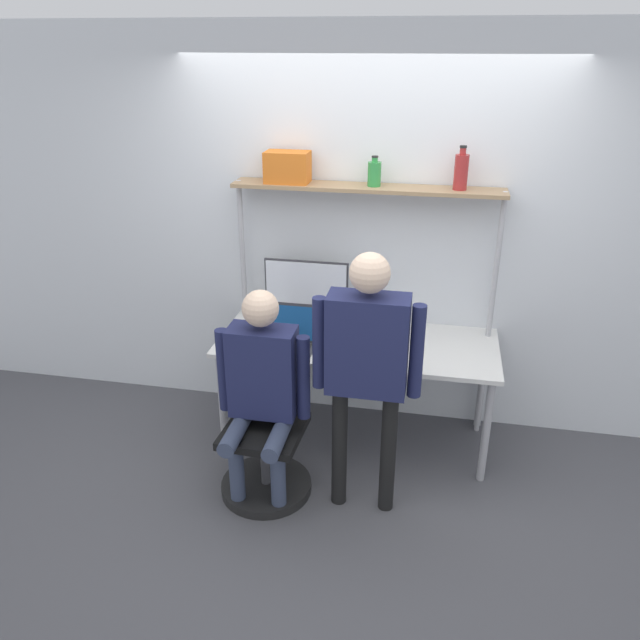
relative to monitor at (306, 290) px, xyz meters
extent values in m
plane|color=#4C4C51|center=(0.39, -0.58, -1.02)|extent=(12.00, 12.00, 0.00)
cube|color=silver|center=(0.39, 0.22, 0.33)|extent=(8.00, 0.06, 2.70)
cube|color=silver|center=(0.39, -0.19, -0.28)|extent=(1.83, 0.75, 0.03)
cylinder|color=#A5A5AA|center=(-0.47, -0.50, -0.65)|extent=(0.05, 0.05, 0.72)
cylinder|color=#A5A5AA|center=(1.24, -0.50, -0.65)|extent=(0.05, 0.05, 0.72)
cylinder|color=#A5A5AA|center=(-0.47, 0.13, -0.65)|extent=(0.05, 0.05, 0.72)
cylinder|color=#A5A5AA|center=(1.24, 0.13, -0.65)|extent=(0.05, 0.05, 0.72)
cube|color=#997A56|center=(0.39, 0.06, 0.70)|extent=(1.74, 0.23, 0.02)
cylinder|color=#B2B2B7|center=(-0.46, 0.06, -0.15)|extent=(0.04, 0.04, 1.73)
cylinder|color=#B2B2B7|center=(1.24, 0.06, -0.15)|extent=(0.04, 0.04, 1.73)
cylinder|color=#333338|center=(0.00, 0.00, -0.26)|extent=(0.23, 0.23, 0.01)
cylinder|color=#333338|center=(0.00, 0.00, -0.19)|extent=(0.06, 0.06, 0.13)
cube|color=#333338|center=(0.00, 0.00, 0.04)|extent=(0.58, 0.01, 0.34)
cube|color=silver|center=(0.00, 0.00, 0.04)|extent=(0.55, 0.02, 0.32)
cube|color=#333338|center=(-0.02, -0.36, -0.26)|extent=(0.31, 0.25, 0.01)
cube|color=black|center=(-0.02, -0.38, -0.25)|extent=(0.26, 0.14, 0.00)
cube|color=#333338|center=(-0.02, -0.26, -0.13)|extent=(0.31, 0.07, 0.25)
cube|color=#194C8C|center=(-0.02, -0.27, -0.13)|extent=(0.27, 0.05, 0.22)
cube|color=#264C8C|center=(0.22, -0.37, -0.26)|extent=(0.07, 0.15, 0.01)
cube|color=black|center=(0.22, -0.37, -0.25)|extent=(0.06, 0.13, 0.00)
cylinder|color=black|center=(-0.07, -0.87, -0.99)|extent=(0.56, 0.56, 0.06)
cylinder|color=#4C4C51|center=(-0.07, -0.87, -0.78)|extent=(0.06, 0.06, 0.35)
cube|color=black|center=(-0.07, -0.87, -0.58)|extent=(0.48, 0.48, 0.05)
cube|color=black|center=(-0.06, -0.66, -0.33)|extent=(0.42, 0.06, 0.45)
cylinder|color=#38425B|center=(-0.20, -1.04, -0.78)|extent=(0.09, 0.09, 0.46)
cylinder|color=#38425B|center=(0.05, -1.04, -0.78)|extent=(0.09, 0.09, 0.46)
cylinder|color=#38425B|center=(-0.20, -1.01, -0.51)|extent=(0.10, 0.38, 0.10)
cylinder|color=#38425B|center=(0.05, -1.01, -0.51)|extent=(0.10, 0.38, 0.10)
cube|color=#1E234C|center=(-0.07, -0.84, -0.19)|extent=(0.39, 0.20, 0.54)
cylinder|color=#1E234C|center=(-0.31, -0.84, -0.21)|extent=(0.08, 0.08, 0.52)
cylinder|color=#1E234C|center=(0.17, -0.84, -0.21)|extent=(0.08, 0.08, 0.52)
sphere|color=beige|center=(-0.07, -0.84, 0.21)|extent=(0.21, 0.21, 0.21)
cylinder|color=black|center=(0.39, -0.88, -0.62)|extent=(0.09, 0.09, 0.80)
cylinder|color=black|center=(0.67, -0.88, -0.62)|extent=(0.09, 0.09, 0.80)
cube|color=#1E234C|center=(0.53, -0.88, 0.06)|extent=(0.44, 0.20, 0.56)
cylinder|color=#1E234C|center=(0.27, -0.88, 0.05)|extent=(0.08, 0.08, 0.54)
cylinder|color=#1E234C|center=(0.79, -0.88, 0.05)|extent=(0.08, 0.08, 0.54)
sphere|color=beige|center=(0.53, -0.88, 0.47)|extent=(0.22, 0.22, 0.22)
cylinder|color=#2D8C3F|center=(0.43, 0.06, 0.79)|extent=(0.08, 0.08, 0.15)
cylinder|color=#2D8C3F|center=(0.43, 0.06, 0.88)|extent=(0.04, 0.04, 0.03)
cylinder|color=black|center=(0.43, 0.06, 0.90)|extent=(0.04, 0.04, 0.01)
cylinder|color=maroon|center=(0.96, 0.06, 0.82)|extent=(0.09, 0.09, 0.21)
cylinder|color=maroon|center=(0.96, 0.06, 0.94)|extent=(0.04, 0.04, 0.04)
cylinder|color=black|center=(0.96, 0.06, 0.97)|extent=(0.04, 0.04, 0.01)
cube|color=#D1661E|center=(-0.13, 0.06, 0.81)|extent=(0.28, 0.18, 0.20)
camera|label=1|loc=(0.87, -3.87, 1.56)|focal=35.00mm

